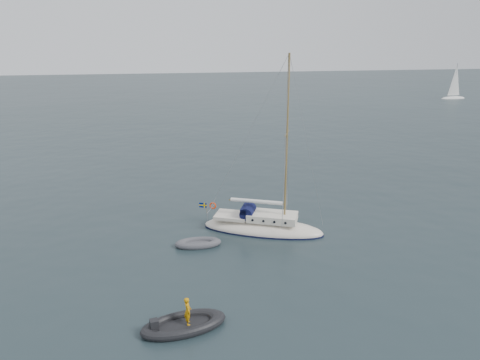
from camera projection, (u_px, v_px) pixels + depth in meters
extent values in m
plane|color=black|center=(282.00, 230.00, 32.78)|extent=(300.00, 300.00, 0.00)
ellipsoid|color=beige|center=(263.00, 229.00, 32.59)|extent=(8.39, 2.61, 1.40)
cube|color=white|center=(272.00, 215.00, 32.43)|extent=(3.36, 1.77, 0.51)
cube|color=beige|center=(231.00, 220.00, 31.95)|extent=(2.24, 1.77, 0.23)
cylinder|color=black|center=(248.00, 214.00, 32.04)|extent=(0.90, 1.54, 0.90)
cube|color=black|center=(245.00, 211.00, 31.95)|extent=(0.42, 1.54, 0.37)
cylinder|color=olive|center=(286.00, 140.00, 31.01)|extent=(0.14, 0.14, 11.19)
cylinder|color=olive|center=(286.00, 131.00, 30.85)|extent=(0.05, 2.05, 0.05)
cylinder|color=olive|center=(257.00, 203.00, 31.93)|extent=(3.92, 0.09, 0.09)
cylinder|color=silver|center=(257.00, 202.00, 31.92)|extent=(3.64, 0.26, 0.26)
cylinder|color=#95949C|center=(209.00, 216.00, 31.56)|extent=(0.04, 2.05, 0.04)
torus|color=#ED3606|center=(208.00, 214.00, 32.08)|extent=(0.50, 0.09, 0.50)
cylinder|color=olive|center=(205.00, 218.00, 31.53)|extent=(0.03, 0.03, 0.84)
cube|color=#001468|center=(200.00, 215.00, 31.39)|extent=(0.56, 0.02, 0.35)
cube|color=#E9BD07|center=(200.00, 215.00, 31.39)|extent=(0.58, 0.03, 0.08)
cube|color=#E9BD07|center=(202.00, 214.00, 31.41)|extent=(0.08, 0.03, 0.37)
cylinder|color=black|center=(252.00, 212.00, 33.05)|extent=(0.17, 0.06, 0.17)
cylinder|color=black|center=(258.00, 221.00, 31.37)|extent=(0.17, 0.06, 0.17)
cylinder|color=black|center=(263.00, 211.00, 33.18)|extent=(0.17, 0.06, 0.17)
cylinder|color=black|center=(269.00, 221.00, 31.50)|extent=(0.17, 0.06, 0.17)
cylinder|color=black|center=(273.00, 211.00, 33.32)|extent=(0.17, 0.06, 0.17)
cylinder|color=black|center=(280.00, 220.00, 31.64)|extent=(0.17, 0.06, 0.17)
cylinder|color=black|center=(283.00, 210.00, 33.45)|extent=(0.17, 0.06, 0.17)
cylinder|color=black|center=(290.00, 219.00, 31.77)|extent=(0.17, 0.06, 0.17)
cube|color=#48494D|center=(198.00, 244.00, 30.24)|extent=(1.82, 0.75, 0.11)
cube|color=black|center=(184.00, 326.00, 21.67)|extent=(2.53, 1.05, 0.13)
cube|color=black|center=(154.00, 323.00, 21.33)|extent=(0.37, 0.37, 0.63)
imported|color=#BE7E08|center=(188.00, 311.00, 21.50)|extent=(0.39, 0.54, 1.37)
ellipsoid|color=silver|center=(453.00, 99.00, 101.97)|extent=(6.04, 2.01, 1.01)
cylinder|color=#95949C|center=(455.00, 80.00, 100.80)|extent=(0.10, 0.10, 7.05)
cone|color=silver|center=(455.00, 80.00, 100.79)|extent=(3.22, 3.22, 6.54)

